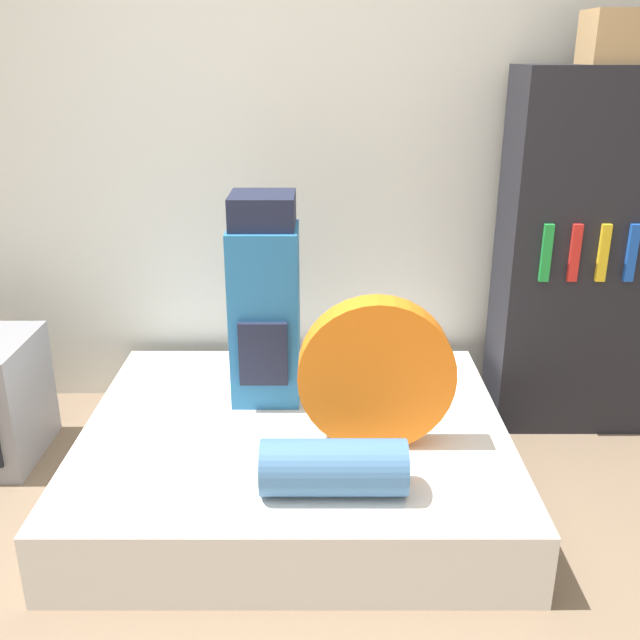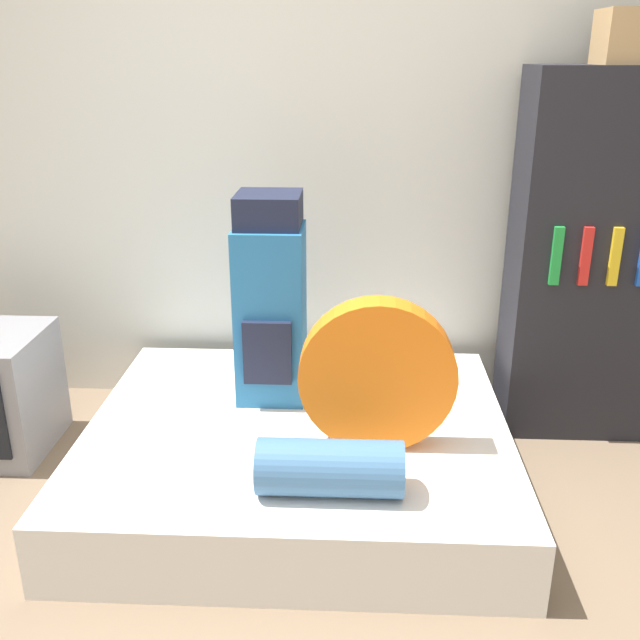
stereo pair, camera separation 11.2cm
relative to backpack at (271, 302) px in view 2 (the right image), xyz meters
The scene contains 6 objects.
wall_back 0.84m from the backpack, 83.69° to the left, with size 8.00×0.05×2.60m.
bed 0.64m from the backpack, 62.91° to the right, with size 1.71×1.49×0.28m.
backpack is the anchor object (origin of this frame).
tent_bag 0.62m from the backpack, 42.92° to the right, with size 0.59×0.12×0.59m.
sleeping_roll 0.86m from the backpack, 69.48° to the right, with size 0.50×0.20×0.20m.
bookshelf 1.49m from the backpack, 12.50° to the left, with size 0.76×0.38×1.65m.
Camera 2 is at (0.28, -1.68, 1.70)m, focal length 40.00 mm.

